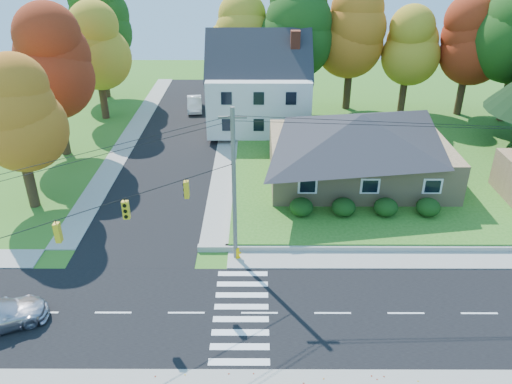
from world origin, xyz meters
TOP-DOWN VIEW (x-y plane):
  - ground at (0.00, 0.00)m, footprint 120.00×120.00m
  - road_main at (0.00, 0.00)m, footprint 90.00×8.00m
  - road_cross at (-8.00, 26.00)m, footprint 8.00×44.00m
  - sidewalk_north at (0.00, 5.00)m, footprint 90.00×2.00m
  - lawn at (13.00, 21.00)m, footprint 30.00×30.00m
  - ranch_house at (8.00, 16.00)m, footprint 14.60×10.60m
  - colonial_house at (0.04, 28.00)m, footprint 10.40×8.40m
  - hedge_row at (7.50, 9.80)m, footprint 10.70×1.70m
  - traffic_infrastructure at (-0.15, 1.35)m, footprint 38.10×10.66m
  - tree_lot_0 at (-2.00, 34.00)m, footprint 6.72×6.72m
  - tree_lot_1 at (4.00, 33.00)m, footprint 7.84×7.84m
  - tree_lot_2 at (10.00, 34.00)m, footprint 7.28×7.28m
  - tree_lot_3 at (16.00, 33.00)m, footprint 6.16×6.16m
  - tree_lot_4 at (22.00, 32.00)m, footprint 6.72×6.72m
  - tree_west_0 at (-17.00, 12.00)m, footprint 6.16×6.16m
  - tree_west_1 at (-18.00, 22.00)m, footprint 7.28×7.28m
  - tree_west_2 at (-17.00, 32.00)m, footprint 6.72×6.72m
  - tree_west_3 at (-19.00, 40.00)m, footprint 7.84×7.84m
  - white_car at (-7.38, 34.65)m, footprint 2.15×4.79m
  - fire_hydrant at (-1.37, 5.16)m, footprint 0.46×0.35m

SIDE VIEW (x-z plane):
  - ground at x=0.00m, z-range 0.00..0.00m
  - road_main at x=0.00m, z-range 0.00..0.02m
  - road_cross at x=-8.00m, z-range 0.00..0.02m
  - sidewalk_north at x=0.00m, z-range 0.00..0.08m
  - lawn at x=13.00m, z-range 0.00..0.50m
  - fire_hydrant at x=-1.37m, z-range -0.02..0.78m
  - white_car at x=-7.38m, z-range 0.02..1.55m
  - hedge_row at x=7.50m, z-range 0.50..1.77m
  - ranch_house at x=8.00m, z-range 0.57..5.97m
  - colonial_house at x=0.04m, z-range -0.22..9.38m
  - traffic_infrastructure at x=-0.15m, z-range 0.15..10.15m
  - tree_west_0 at x=-17.00m, z-range 1.42..12.89m
  - tree_lot_3 at x=16.00m, z-range 1.92..13.39m
  - tree_west_2 at x=-17.00m, z-range 1.55..14.06m
  - tree_lot_0 at x=-2.00m, z-range 2.05..14.56m
  - tree_lot_4 at x=22.00m, z-range 2.05..14.56m
  - tree_west_1 at x=-18.00m, z-range 1.68..15.24m
  - tree_lot_2 at x=10.00m, z-range 2.18..15.74m
  - tree_west_3 at x=-19.00m, z-range 1.81..16.41m
  - tree_lot_1 at x=4.00m, z-range 2.31..16.91m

